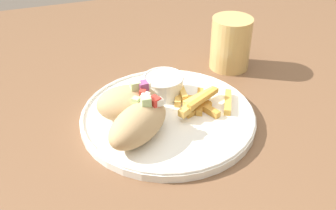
{
  "coord_description": "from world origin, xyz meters",
  "views": [
    {
      "loc": [
        -0.22,
        -0.53,
        1.14
      ],
      "look_at": [
        -0.03,
        0.02,
        0.74
      ],
      "focal_mm": 42.0,
      "sensor_mm": 36.0,
      "label": 1
    }
  ],
  "objects_px": {
    "sauce_ramekin": "(164,84)",
    "water_glass": "(230,46)",
    "plate": "(168,116)",
    "pita_sandwich_far": "(129,103)",
    "fries_pile": "(197,100)",
    "pita_sandwich_near": "(138,123)"
  },
  "relations": [
    {
      "from": "pita_sandwich_near",
      "to": "pita_sandwich_far",
      "type": "height_order",
      "value": "pita_sandwich_far"
    },
    {
      "from": "pita_sandwich_near",
      "to": "pita_sandwich_far",
      "type": "distance_m",
      "value": 0.06
    },
    {
      "from": "pita_sandwich_near",
      "to": "fries_pile",
      "type": "height_order",
      "value": "pita_sandwich_near"
    },
    {
      "from": "water_glass",
      "to": "plate",
      "type": "bearing_deg",
      "value": -143.05
    },
    {
      "from": "sauce_ramekin",
      "to": "pita_sandwich_near",
      "type": "bearing_deg",
      "value": -125.41
    },
    {
      "from": "pita_sandwich_far",
      "to": "fries_pile",
      "type": "height_order",
      "value": "pita_sandwich_far"
    },
    {
      "from": "plate",
      "to": "pita_sandwich_far",
      "type": "height_order",
      "value": "pita_sandwich_far"
    },
    {
      "from": "water_glass",
      "to": "pita_sandwich_near",
      "type": "bearing_deg",
      "value": -143.53
    },
    {
      "from": "pita_sandwich_far",
      "to": "water_glass",
      "type": "relative_size",
      "value": 1.07
    },
    {
      "from": "pita_sandwich_near",
      "to": "sauce_ramekin",
      "type": "height_order",
      "value": "pita_sandwich_near"
    },
    {
      "from": "fries_pile",
      "to": "water_glass",
      "type": "distance_m",
      "value": 0.19
    },
    {
      "from": "plate",
      "to": "fries_pile",
      "type": "distance_m",
      "value": 0.06
    },
    {
      "from": "plate",
      "to": "pita_sandwich_near",
      "type": "relative_size",
      "value": 2.21
    },
    {
      "from": "fries_pile",
      "to": "sauce_ramekin",
      "type": "bearing_deg",
      "value": 127.9
    },
    {
      "from": "fries_pile",
      "to": "plate",
      "type": "bearing_deg",
      "value": -171.04
    },
    {
      "from": "plate",
      "to": "pita_sandwich_near",
      "type": "height_order",
      "value": "pita_sandwich_near"
    },
    {
      "from": "pita_sandwich_far",
      "to": "plate",
      "type": "bearing_deg",
      "value": -3.86
    },
    {
      "from": "plate",
      "to": "sauce_ramekin",
      "type": "bearing_deg",
      "value": 77.8
    },
    {
      "from": "sauce_ramekin",
      "to": "water_glass",
      "type": "distance_m",
      "value": 0.2
    },
    {
      "from": "pita_sandwich_far",
      "to": "sauce_ramekin",
      "type": "bearing_deg",
      "value": 41.55
    },
    {
      "from": "fries_pile",
      "to": "sauce_ramekin",
      "type": "height_order",
      "value": "sauce_ramekin"
    },
    {
      "from": "plate",
      "to": "pita_sandwich_near",
      "type": "bearing_deg",
      "value": -144.95
    }
  ]
}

